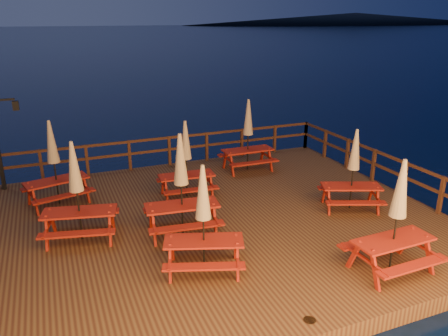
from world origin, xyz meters
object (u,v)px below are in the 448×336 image
Objects in this scene: picnic_table_0 at (181,183)px; picnic_table_2 at (203,217)px; picnic_table_1 at (397,215)px; lamp_post at (1,134)px.

picnic_table_0 is 1.83m from picnic_table_2.
picnic_table_1 is at bearing -36.22° from picnic_table_0.
picnic_table_2 is at bearing -58.59° from lamp_post.
lamp_post is at bearing 141.18° from picnic_table_2.
picnic_table_0 reaches higher than picnic_table_2.
lamp_post is 1.24× the size of picnic_table_2.
picnic_table_2 is (-3.73, 1.56, -0.07)m from picnic_table_1.
picnic_table_1 is at bearing -46.72° from lamp_post.
picnic_table_1 is (7.91, -8.40, -0.47)m from lamp_post.
picnic_table_1 is 4.05m from picnic_table_2.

